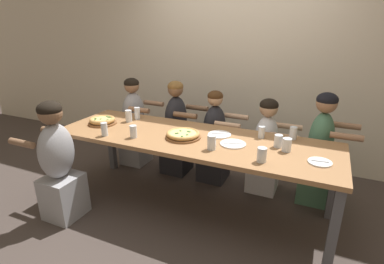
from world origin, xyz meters
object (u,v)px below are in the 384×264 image
at_px(empty_plate_c, 320,162).
at_px(drinking_glass_a, 137,114).
at_px(empty_plate_a, 220,134).
at_px(diner_far_midleft, 177,132).
at_px(diner_far_center, 214,141).
at_px(drinking_glass_c, 262,132).
at_px(drinking_glass_f, 293,134).
at_px(drinking_glass_j, 287,146).
at_px(drinking_glass_g, 133,132).
at_px(drinking_glass_i, 129,117).
at_px(drinking_glass_e, 212,142).
at_px(pizza_board_main, 102,121).
at_px(diner_near_left, 59,165).
at_px(diner_far_left, 135,125).
at_px(drinking_glass_h, 262,156).
at_px(drinking_glass_b, 278,142).
at_px(empty_plate_b, 233,144).
at_px(diner_far_right, 319,153).
at_px(diner_far_midright, 265,150).
at_px(pizza_board_second, 183,135).
at_px(drinking_glass_d, 104,130).

relative_size(empty_plate_c, drinking_glass_a, 1.34).
xyz_separation_m(empty_plate_a, diner_far_midleft, (-0.73, 0.50, -0.25)).
height_order(empty_plate_c, diner_far_center, diner_far_center).
xyz_separation_m(drinking_glass_c, diner_far_midleft, (-1.11, 0.40, -0.30)).
relative_size(drinking_glass_c, diner_far_center, 0.10).
bearing_deg(drinking_glass_f, drinking_glass_j, -92.68).
height_order(drinking_glass_g, diner_far_midleft, diner_far_midleft).
distance_m(drinking_glass_i, diner_far_midleft, 0.67).
bearing_deg(empty_plate_c, drinking_glass_e, -173.46).
height_order(pizza_board_main, diner_near_left, diner_near_left).
bearing_deg(drinking_glass_e, empty_plate_a, 98.18).
relative_size(empty_plate_c, diner_far_left, 0.16).
xyz_separation_m(drinking_glass_a, drinking_glass_h, (1.51, -0.53, -0.01)).
height_order(drinking_glass_e, drinking_glass_h, drinking_glass_e).
relative_size(pizza_board_main, empty_plate_a, 1.34).
bearing_deg(drinking_glass_j, diner_far_left, 162.45).
distance_m(pizza_board_main, empty_plate_a, 1.28).
xyz_separation_m(empty_plate_c, drinking_glass_b, (-0.35, 0.19, 0.04)).
bearing_deg(drinking_glass_h, empty_plate_b, 141.08).
relative_size(drinking_glass_b, drinking_glass_j, 0.97).
xyz_separation_m(empty_plate_b, diner_far_right, (0.72, 0.67, -0.23)).
xyz_separation_m(pizza_board_main, drinking_glass_j, (1.91, 0.06, 0.02)).
distance_m(drinking_glass_g, drinking_glass_j, 1.39).
distance_m(empty_plate_b, diner_far_midright, 0.76).
height_order(drinking_glass_f, drinking_glass_i, drinking_glass_i).
bearing_deg(drinking_glass_g, pizza_board_second, 23.95).
xyz_separation_m(empty_plate_c, drinking_glass_h, (-0.42, -0.17, 0.04)).
bearing_deg(diner_near_left, diner_far_center, -39.32).
bearing_deg(empty_plate_a, drinking_glass_f, 15.62).
relative_size(pizza_board_main, drinking_glass_c, 2.65).
height_order(drinking_glass_g, drinking_glass_h, drinking_glass_g).
relative_size(drinking_glass_b, diner_far_midleft, 0.10).
height_order(empty_plate_a, drinking_glass_b, drinking_glass_b).
height_order(drinking_glass_i, diner_far_right, diner_far_right).
distance_m(empty_plate_b, diner_far_midleft, 1.16).
xyz_separation_m(drinking_glass_h, diner_far_left, (-1.84, 0.92, -0.30)).
height_order(empty_plate_c, diner_far_midright, diner_far_midright).
xyz_separation_m(drinking_glass_c, drinking_glass_d, (-1.39, -0.57, 0.00)).
bearing_deg(pizza_board_main, diner_far_midright, 22.91).
distance_m(pizza_board_second, drinking_glass_g, 0.47).
bearing_deg(empty_plate_c, drinking_glass_h, -158.56).
distance_m(pizza_board_main, drinking_glass_c, 1.67).
distance_m(pizza_board_main, drinking_glass_j, 1.91).
xyz_separation_m(empty_plate_c, drinking_glass_g, (-1.64, -0.14, 0.05)).
height_order(empty_plate_b, drinking_glass_g, drinking_glass_g).
xyz_separation_m(drinking_glass_b, drinking_glass_i, (-1.62, 0.06, 0.01)).
relative_size(pizza_board_main, diner_far_center, 0.27).
bearing_deg(drinking_glass_i, diner_near_left, -107.06).
bearing_deg(drinking_glass_i, empty_plate_c, -7.18).
bearing_deg(drinking_glass_b, pizza_board_main, -176.12).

